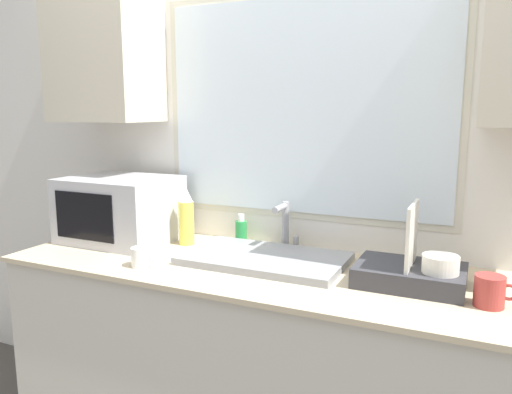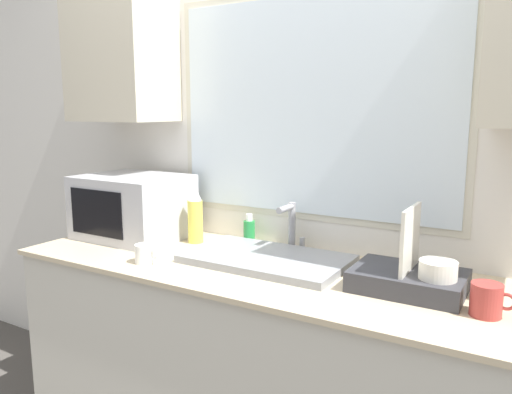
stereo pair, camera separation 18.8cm
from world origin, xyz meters
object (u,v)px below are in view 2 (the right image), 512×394
(mug_near_sink, at_px, (145,254))
(spray_bottle, at_px, (195,215))
(faucet, at_px, (291,223))
(dish_rack, at_px, (411,276))
(soap_bottle, at_px, (249,231))
(microwave, at_px, (133,207))

(mug_near_sink, bearing_deg, spray_bottle, 93.43)
(faucet, height_order, dish_rack, dish_rack)
(soap_bottle, height_order, mug_near_sink, soap_bottle)
(dish_rack, xyz_separation_m, soap_bottle, (-0.79, 0.25, 0.01))
(dish_rack, relative_size, spray_bottle, 1.38)
(faucet, xyz_separation_m, microwave, (-0.76, -0.18, 0.03))
(microwave, bearing_deg, faucet, 13.19)
(spray_bottle, bearing_deg, soap_bottle, 27.48)
(microwave, xyz_separation_m, soap_bottle, (0.54, 0.19, -0.09))
(dish_rack, distance_m, mug_near_sink, 1.02)
(spray_bottle, distance_m, mug_near_sink, 0.37)
(faucet, distance_m, mug_near_sink, 0.63)
(mug_near_sink, bearing_deg, dish_rack, 12.65)
(faucet, bearing_deg, soap_bottle, 177.61)
(microwave, xyz_separation_m, dish_rack, (1.33, -0.06, -0.10))
(faucet, height_order, soap_bottle, faucet)
(faucet, distance_m, dish_rack, 0.63)
(faucet, bearing_deg, mug_near_sink, -132.10)
(spray_bottle, bearing_deg, mug_near_sink, -86.57)
(spray_bottle, relative_size, soap_bottle, 1.95)
(faucet, relative_size, soap_bottle, 1.54)
(faucet, relative_size, dish_rack, 0.57)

